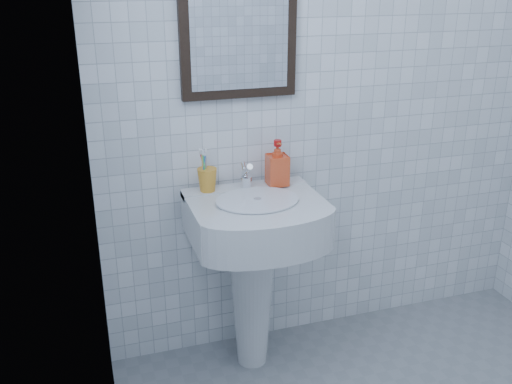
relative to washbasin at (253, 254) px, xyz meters
name	(u,v)px	position (x,y,z in m)	size (l,w,h in m)	color
wall_back	(333,88)	(0.45, 0.21, 0.67)	(2.20, 0.02, 2.50)	white
wall_left	(104,221)	(-0.65, -0.99, 0.67)	(0.02, 2.40, 2.50)	white
washbasin	(253,254)	(0.00, 0.00, 0.00)	(0.56, 0.41, 0.86)	silver
faucet	(246,177)	(0.00, 0.10, 0.33)	(0.05, 0.11, 0.13)	silver
toothbrush_cup	(207,180)	(-0.17, 0.12, 0.33)	(0.08, 0.08, 0.10)	orange
soap_dispenser	(277,163)	(0.14, 0.10, 0.38)	(0.09, 0.09, 0.20)	red
wall_mirror	(239,23)	(0.00, 0.19, 0.97)	(0.50, 0.04, 0.62)	black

